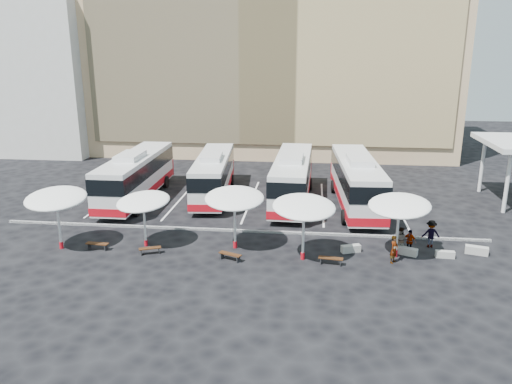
# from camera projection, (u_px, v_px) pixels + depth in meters

# --- Properties ---
(ground) EXTENTS (120.00, 120.00, 0.00)m
(ground) POSITION_uv_depth(u_px,v_px,m) (237.00, 234.00, 34.44)
(ground) COLOR black
(ground) RESTS_ON ground
(sandstone_building) EXTENTS (42.00, 18.25, 29.60)m
(sandstone_building) POSITION_uv_depth(u_px,v_px,m) (274.00, 46.00, 61.36)
(sandstone_building) COLOR tan
(sandstone_building) RESTS_ON ground
(apartment_block) EXTENTS (14.00, 14.00, 18.00)m
(apartment_block) POSITION_uv_depth(u_px,v_px,m) (46.00, 76.00, 61.70)
(apartment_block) COLOR beige
(apartment_block) RESTS_ON ground
(curb_divider) EXTENTS (34.00, 0.25, 0.15)m
(curb_divider) POSITION_uv_depth(u_px,v_px,m) (238.00, 231.00, 34.90)
(curb_divider) COLOR black
(curb_divider) RESTS_ON ground
(bay_lines) EXTENTS (24.15, 12.00, 0.01)m
(bay_lines) POSITION_uv_depth(u_px,v_px,m) (251.00, 200.00, 42.08)
(bay_lines) COLOR white
(bay_lines) RESTS_ON ground
(bus_0) EXTENTS (3.19, 13.24, 4.19)m
(bus_0) POSITION_uv_depth(u_px,v_px,m) (136.00, 175.00, 41.85)
(bus_0) COLOR silver
(bus_0) RESTS_ON ground
(bus_1) EXTENTS (3.63, 12.49, 3.91)m
(bus_1) POSITION_uv_depth(u_px,v_px,m) (213.00, 174.00, 42.76)
(bus_1) COLOR silver
(bus_1) RESTS_ON ground
(bus_2) EXTENTS (3.32, 13.23, 4.18)m
(bus_2) POSITION_uv_depth(u_px,v_px,m) (292.00, 177.00, 41.15)
(bus_2) COLOR silver
(bus_2) RESTS_ON ground
(bus_3) EXTENTS (3.71, 13.62, 4.28)m
(bus_3) POSITION_uv_depth(u_px,v_px,m) (356.00, 180.00, 39.96)
(bus_3) COLOR silver
(bus_3) RESTS_ON ground
(sunshade_0) EXTENTS (4.30, 4.34, 3.93)m
(sunshade_0) POSITION_uv_depth(u_px,v_px,m) (56.00, 199.00, 31.06)
(sunshade_0) COLOR silver
(sunshade_0) RESTS_ON ground
(sunshade_1) EXTENTS (4.37, 4.40, 3.54)m
(sunshade_1) POSITION_uv_depth(u_px,v_px,m) (143.00, 202.00, 31.55)
(sunshade_1) COLOR silver
(sunshade_1) RESTS_ON ground
(sunshade_2) EXTENTS (4.16, 4.21, 3.91)m
(sunshade_2) POSITION_uv_depth(u_px,v_px,m) (235.00, 198.00, 31.16)
(sunshade_2) COLOR silver
(sunshade_2) RESTS_ON ground
(sunshade_3) EXTENTS (4.59, 4.62, 3.93)m
(sunshade_3) POSITION_uv_depth(u_px,v_px,m) (304.00, 207.00, 29.40)
(sunshade_3) COLOR silver
(sunshade_3) RESTS_ON ground
(sunshade_4) EXTENTS (4.83, 4.86, 3.87)m
(sunshade_4) POSITION_uv_depth(u_px,v_px,m) (399.00, 206.00, 29.81)
(sunshade_4) COLOR silver
(sunshade_4) RESTS_ON ground
(wood_bench_0) EXTENTS (1.47, 0.49, 0.45)m
(wood_bench_0) POSITION_uv_depth(u_px,v_px,m) (97.00, 245.00, 31.69)
(wood_bench_0) COLOR #311A0B
(wood_bench_0) RESTS_ON ground
(wood_bench_1) EXTENTS (1.40, 0.86, 0.42)m
(wood_bench_1) POSITION_uv_depth(u_px,v_px,m) (150.00, 249.00, 31.02)
(wood_bench_1) COLOR #311A0B
(wood_bench_1) RESTS_ON ground
(wood_bench_2) EXTENTS (1.47, 0.91, 0.44)m
(wood_bench_2) POSITION_uv_depth(u_px,v_px,m) (230.00, 255.00, 30.09)
(wood_bench_2) COLOR #311A0B
(wood_bench_2) RESTS_ON ground
(wood_bench_3) EXTENTS (1.48, 0.56, 0.44)m
(wood_bench_3) POSITION_uv_depth(u_px,v_px,m) (331.00, 259.00, 29.49)
(wood_bench_3) COLOR #311A0B
(wood_bench_3) RESTS_ON ground
(conc_bench_0) EXTENTS (1.29, 0.83, 0.46)m
(conc_bench_0) POSITION_uv_depth(u_px,v_px,m) (351.00, 249.00, 31.33)
(conc_bench_0) COLOR gray
(conc_bench_0) RESTS_ON ground
(conc_bench_1) EXTENTS (1.30, 0.90, 0.47)m
(conc_bench_1) POSITION_uv_depth(u_px,v_px,m) (407.00, 251.00, 30.93)
(conc_bench_1) COLOR gray
(conc_bench_1) RESTS_ON ground
(conc_bench_2) EXTENTS (1.14, 0.43, 0.42)m
(conc_bench_2) POSITION_uv_depth(u_px,v_px,m) (445.00, 254.00, 30.52)
(conc_bench_2) COLOR gray
(conc_bench_2) RESTS_ON ground
(conc_bench_3) EXTENTS (1.42, 0.80, 0.50)m
(conc_bench_3) POSITION_uv_depth(u_px,v_px,m) (477.00, 250.00, 31.02)
(conc_bench_3) COLOR gray
(conc_bench_3) RESTS_ON ground
(passenger_0) EXTENTS (0.69, 0.75, 1.71)m
(passenger_0) POSITION_uv_depth(u_px,v_px,m) (394.00, 249.00, 29.62)
(passenger_0) COLOR black
(passenger_0) RESTS_ON ground
(passenger_1) EXTENTS (0.93, 0.82, 1.62)m
(passenger_1) POSITION_uv_depth(u_px,v_px,m) (400.00, 240.00, 31.27)
(passenger_1) COLOR black
(passenger_1) RESTS_ON ground
(passenger_2) EXTENTS (0.95, 0.80, 1.52)m
(passenger_2) POSITION_uv_depth(u_px,v_px,m) (409.00, 241.00, 31.14)
(passenger_2) COLOR black
(passenger_2) RESTS_ON ground
(passenger_3) EXTENTS (1.20, 0.74, 1.81)m
(passenger_3) POSITION_uv_depth(u_px,v_px,m) (431.00, 234.00, 31.98)
(passenger_3) COLOR black
(passenger_3) RESTS_ON ground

